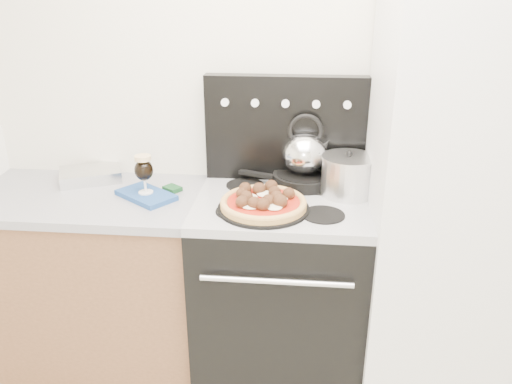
# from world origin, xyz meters

# --- Properties ---
(room_shell) EXTENTS (3.52, 3.01, 2.52)m
(room_shell) POSITION_xyz_m (0.00, 0.29, 1.25)
(room_shell) COLOR beige
(room_shell) RESTS_ON ground
(base_cabinet) EXTENTS (1.45, 0.60, 0.86)m
(base_cabinet) POSITION_xyz_m (-1.02, 1.20, 0.43)
(base_cabinet) COLOR brown
(base_cabinet) RESTS_ON ground
(countertop) EXTENTS (1.48, 0.63, 0.04)m
(countertop) POSITION_xyz_m (-1.02, 1.20, 0.88)
(countertop) COLOR #93939D
(countertop) RESTS_ON base_cabinet
(stove_body) EXTENTS (0.76, 0.65, 0.88)m
(stove_body) POSITION_xyz_m (0.08, 1.18, 0.44)
(stove_body) COLOR black
(stove_body) RESTS_ON ground
(cooktop) EXTENTS (0.76, 0.65, 0.04)m
(cooktop) POSITION_xyz_m (0.08, 1.18, 0.90)
(cooktop) COLOR #ADADB2
(cooktop) RESTS_ON stove_body
(backguard) EXTENTS (0.76, 0.08, 0.50)m
(backguard) POSITION_xyz_m (0.08, 1.45, 1.17)
(backguard) COLOR black
(backguard) RESTS_ON cooktop
(fridge) EXTENTS (0.64, 0.68, 1.90)m
(fridge) POSITION_xyz_m (0.78, 1.15, 0.95)
(fridge) COLOR silver
(fridge) RESTS_ON ground
(foil_sheet) EXTENTS (0.35, 0.31, 0.06)m
(foil_sheet) POSITION_xyz_m (-0.88, 1.38, 0.93)
(foil_sheet) COLOR white
(foil_sheet) RESTS_ON countertop
(oven_mitt) EXTENTS (0.31, 0.29, 0.02)m
(oven_mitt) POSITION_xyz_m (-0.54, 1.18, 0.91)
(oven_mitt) COLOR #21498D
(oven_mitt) RESTS_ON countertop
(beer_glass) EXTENTS (0.09, 0.09, 0.18)m
(beer_glass) POSITION_xyz_m (-0.54, 1.18, 1.01)
(beer_glass) COLOR black
(beer_glass) RESTS_ON oven_mitt
(pizza_pan) EXTENTS (0.50, 0.50, 0.01)m
(pizza_pan) POSITION_xyz_m (0.01, 1.06, 0.93)
(pizza_pan) COLOR black
(pizza_pan) RESTS_ON cooktop
(pizza) EXTENTS (0.42, 0.42, 0.05)m
(pizza) POSITION_xyz_m (0.01, 1.06, 0.96)
(pizza) COLOR #F19550
(pizza) RESTS_ON pizza_pan
(skillet) EXTENTS (0.37, 0.37, 0.05)m
(skillet) POSITION_xyz_m (0.18, 1.37, 0.95)
(skillet) COLOR black
(skillet) RESTS_ON cooktop
(tea_kettle) EXTENTS (0.26, 0.26, 0.24)m
(tea_kettle) POSITION_xyz_m (0.18, 1.37, 1.09)
(tea_kettle) COLOR silver
(tea_kettle) RESTS_ON skillet
(stock_pot) EXTENTS (0.29, 0.29, 0.17)m
(stock_pot) POSITION_xyz_m (0.37, 1.26, 1.01)
(stock_pot) COLOR silver
(stock_pot) RESTS_ON cooktop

